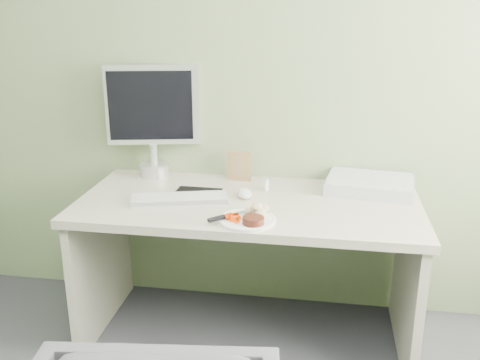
% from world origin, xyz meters
% --- Properties ---
extents(wall_back, '(3.50, 0.00, 3.50)m').
position_xyz_m(wall_back, '(0.00, 2.00, 1.35)').
color(wall_back, '#72825B').
rests_on(wall_back, floor).
extents(desk, '(1.60, 0.75, 0.73)m').
position_xyz_m(desk, '(0.00, 1.62, 0.55)').
color(desk, beige).
rests_on(desk, floor).
extents(plate, '(0.24, 0.24, 0.01)m').
position_xyz_m(plate, '(0.03, 1.37, 0.74)').
color(plate, white).
rests_on(plate, desk).
extents(steak, '(0.11, 0.11, 0.03)m').
position_xyz_m(steak, '(0.06, 1.32, 0.76)').
color(steak, black).
rests_on(steak, plate).
extents(potato_pile, '(0.12, 0.11, 0.05)m').
position_xyz_m(potato_pile, '(0.07, 1.42, 0.77)').
color(potato_pile, '#A58350').
rests_on(potato_pile, plate).
extents(carrot_heap, '(0.07, 0.07, 0.04)m').
position_xyz_m(carrot_heap, '(-0.02, 1.35, 0.76)').
color(carrot_heap, '#F13E05').
rests_on(carrot_heap, plate).
extents(steak_knife, '(0.17, 0.16, 0.02)m').
position_xyz_m(steak_knife, '(-0.06, 1.35, 0.75)').
color(steak_knife, silver).
rests_on(steak_knife, plate).
extents(mousepad, '(0.23, 0.20, 0.00)m').
position_xyz_m(mousepad, '(-0.26, 1.67, 0.73)').
color(mousepad, black).
rests_on(mousepad, desk).
extents(keyboard, '(0.46, 0.24, 0.02)m').
position_xyz_m(keyboard, '(-0.32, 1.56, 0.75)').
color(keyboard, white).
rests_on(keyboard, desk).
extents(computer_mouse, '(0.10, 0.13, 0.04)m').
position_xyz_m(computer_mouse, '(-0.02, 1.66, 0.75)').
color(computer_mouse, white).
rests_on(computer_mouse, desk).
extents(photo_frame, '(0.12, 0.02, 0.16)m').
position_xyz_m(photo_frame, '(-0.09, 1.91, 0.81)').
color(photo_frame, '#9B7948').
rests_on(photo_frame, desk).
extents(eyedrop_bottle, '(0.02, 0.02, 0.07)m').
position_xyz_m(eyedrop_bottle, '(0.07, 1.78, 0.76)').
color(eyedrop_bottle, white).
rests_on(eyedrop_bottle, desk).
extents(scanner, '(0.45, 0.33, 0.06)m').
position_xyz_m(scanner, '(0.57, 1.84, 0.76)').
color(scanner, '#B4B7BC').
rests_on(scanner, desk).
extents(monitor, '(0.48, 0.18, 0.58)m').
position_xyz_m(monitor, '(-0.55, 1.94, 1.06)').
color(monitor, silver).
rests_on(monitor, desk).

